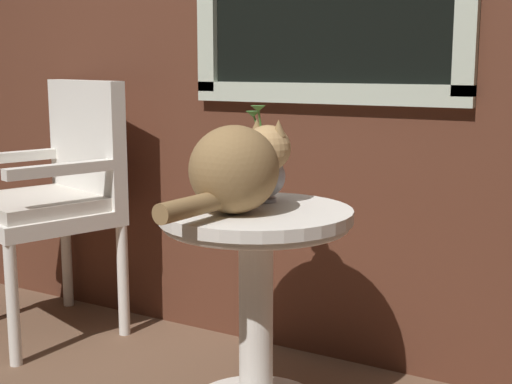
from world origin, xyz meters
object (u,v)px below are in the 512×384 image
at_px(cat, 238,167).
at_px(pewter_vase_with_ivy, 263,172).
at_px(wicker_side_table, 256,273).
at_px(wicker_chair, 55,191).

distance_m(cat, pewter_vase_with_ivy, 0.18).
bearing_deg(wicker_side_table, wicker_chair, 167.77).
bearing_deg(pewter_vase_with_ivy, wicker_side_table, -70.67).
bearing_deg(wicker_side_table, pewter_vase_with_ivy, 109.33).
xyz_separation_m(wicker_chair, pewter_vase_with_ivy, (1.01, -0.12, 0.17)).
bearing_deg(wicker_chair, cat, -15.89).
relative_size(cat, pewter_vase_with_ivy, 1.87).
distance_m(wicker_chair, cat, 1.09).
relative_size(wicker_side_table, cat, 1.16).
bearing_deg(cat, pewter_vase_with_ivy, 95.76).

